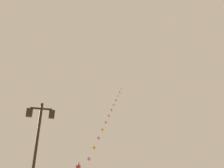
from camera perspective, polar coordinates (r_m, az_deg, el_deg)
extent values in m
cylinder|color=black|center=(10.58, -20.91, -16.98)|extent=(0.14, 0.14, 4.25)
sphere|color=black|center=(10.97, -19.33, -5.51)|extent=(0.16, 0.16, 0.16)
cube|color=black|center=(10.91, -19.48, -6.66)|extent=(1.07, 0.08, 0.08)
cube|color=black|center=(10.88, -22.48, -7.57)|extent=(0.28, 0.28, 0.40)
cube|color=beige|center=(10.88, -22.48, -7.57)|extent=(0.19, 0.19, 0.30)
cube|color=black|center=(10.84, -16.81, -8.28)|extent=(0.28, 0.28, 0.40)
cube|color=beige|center=(10.84, -16.81, -8.28)|extent=(0.19, 0.19, 0.30)
cylinder|color=silver|center=(21.40, -5.83, -19.00)|extent=(0.75, 1.09, 1.16)
cylinder|color=silver|center=(22.70, -4.46, -16.34)|extent=(0.75, 1.09, 1.16)
cylinder|color=silver|center=(24.05, -3.28, -13.97)|extent=(0.75, 1.09, 1.16)
cylinder|color=silver|center=(25.44, -2.25, -11.85)|extent=(0.75, 1.09, 1.16)
cylinder|color=silver|center=(26.88, -1.33, -9.95)|extent=(0.75, 1.09, 1.16)
cylinder|color=silver|center=(28.35, -0.52, -8.24)|extent=(0.75, 1.09, 1.16)
cylinder|color=silver|center=(29.84, 0.20, -6.70)|extent=(0.75, 1.09, 1.16)
cylinder|color=silver|center=(31.36, 0.85, -5.30)|extent=(0.75, 1.09, 1.16)
cylinder|color=silver|center=(32.90, 1.43, -4.04)|extent=(0.75, 1.09, 1.16)
cylinder|color=silver|center=(34.46, 1.97, -2.89)|extent=(0.75, 1.09, 1.16)
cylinder|color=silver|center=(36.03, 2.45, -1.84)|extent=(0.75, 1.09, 1.16)
cube|color=pink|center=(20.77, -6.59, -20.45)|extent=(0.35, 0.19, 0.39)
cylinder|color=pink|center=(20.77, -6.63, -21.29)|extent=(0.04, 0.05, 0.30)
cube|color=orange|center=(22.04, -5.12, -17.64)|extent=(0.34, 0.21, 0.39)
cylinder|color=orange|center=(22.02, -5.14, -18.32)|extent=(0.04, 0.04, 0.22)
cube|color=pink|center=(23.37, -3.85, -15.12)|extent=(0.36, 0.17, 0.39)
cylinder|color=pink|center=(23.33, -3.87, -15.85)|extent=(0.04, 0.06, 0.29)
cube|color=orange|center=(24.74, -2.75, -12.88)|extent=(0.32, 0.25, 0.39)
cylinder|color=orange|center=(24.70, -2.76, -13.53)|extent=(0.02, 0.03, 0.26)
cube|color=pink|center=(26.16, -1.78, -10.87)|extent=(0.37, 0.16, 0.39)
cylinder|color=pink|center=(26.11, -1.78, -11.44)|extent=(0.02, 0.03, 0.23)
cube|color=orange|center=(27.61, -0.92, -9.07)|extent=(0.37, 0.17, 0.39)
cylinder|color=orange|center=(27.55, -0.92, -9.60)|extent=(0.03, 0.03, 0.22)
cube|color=pink|center=(29.09, -0.15, -7.45)|extent=(0.34, 0.22, 0.39)
cylinder|color=pink|center=(29.02, -0.15, -7.98)|extent=(0.03, 0.04, 0.25)
cube|color=orange|center=(30.60, 0.53, -5.98)|extent=(0.32, 0.25, 0.39)
cylinder|color=orange|center=(30.52, 0.53, -6.48)|extent=(0.03, 0.04, 0.24)
cube|color=pink|center=(32.13, 1.15, -4.66)|extent=(0.35, 0.20, 0.39)
cylinder|color=pink|center=(32.04, 1.15, -5.18)|extent=(0.04, 0.05, 0.31)
cube|color=orange|center=(33.68, 1.71, -3.45)|extent=(0.31, 0.27, 0.39)
cylinder|color=orange|center=(33.59, 1.71, -3.90)|extent=(0.03, 0.03, 0.25)
cube|color=pink|center=(35.24, 2.21, -2.35)|extent=(0.35, 0.20, 0.39)
cylinder|color=pink|center=(35.15, 2.22, -2.76)|extent=(0.03, 0.04, 0.22)
cube|color=orange|center=(36.82, 2.68, -1.34)|extent=(0.30, 0.28, 0.39)
cylinder|color=orange|center=(36.72, 2.69, -1.74)|extent=(0.04, 0.05, 0.24)
sphere|color=tan|center=(17.97, -9.53, -21.48)|extent=(0.22, 0.22, 0.22)
cylinder|color=#B22D26|center=(18.17, -9.29, -22.30)|extent=(0.29, 0.38, 0.50)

